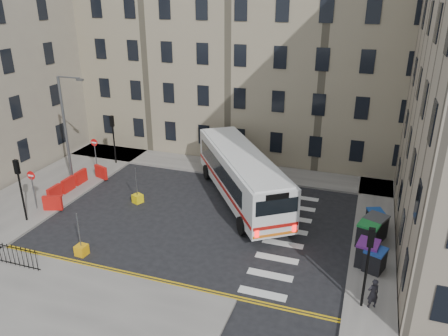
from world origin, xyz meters
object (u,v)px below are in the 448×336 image
Objects in this scene: wheelie_bin_a at (375,260)px; wheelie_bin_d at (375,228)px; wheelie_bin_b at (367,253)px; bus at (241,174)px; streetlamp at (65,129)px; bollard_chevron at (82,250)px; wheelie_bin_c at (369,234)px; pedestrian at (373,293)px; wheelie_bin_e at (375,219)px; bollard_yellow at (138,198)px.

wheelie_bin_a is 3.25m from wheelie_bin_d.
wheelie_bin_d is at bearing 111.06° from wheelie_bin_a.
bus is at bearing 157.63° from wheelie_bin_b.
bollard_chevron is at bearing -50.48° from streetlamp.
wheelie_bin_c reaches higher than wheelie_bin_a.
wheelie_bin_a is at bearing -119.68° from pedestrian.
bus is 10.88m from wheelie_bin_a.
wheelie_bin_e is at bearing -42.75° from bus.
bollard_chevron is at bearing -159.01° from bus.
bollard_yellow is (-6.68, -2.76, -1.68)m from bus.
wheelie_bin_d is at bearing 93.86° from wheelie_bin_b.
wheelie_bin_b is at bearing -113.06° from pedestrian.
bus reaches higher than wheelie_bin_b.
bus is at bearing 166.53° from wheelie_bin_a.
wheelie_bin_e is (8.98, -1.21, -1.27)m from bus.
streetlamp is 5.92× the size of wheelie_bin_a.
bus is 7.42m from bollard_yellow.
streetlamp is 5.82× the size of wheelie_bin_b.
bus is 7.61× the size of wheelie_bin_c.
wheelie_bin_d reaches higher than wheelie_bin_e.
pedestrian reaches higher than wheelie_bin_d.
pedestrian is 15.46m from bollard_chevron.
pedestrian is 2.54× the size of bollard_chevron.
bollard_chevron is (0.28, -6.76, 0.00)m from bollard_yellow.
bus is 10.34m from wheelie_bin_b.
bollard_yellow is 1.00× the size of bollard_chevron.
bollard_chevron is (-6.40, -9.51, -1.68)m from bus.
streetlamp reaches higher than wheelie_bin_e.
bus is 11.59m from bollard_chevron.
streetlamp is at bearing -159.70° from wheelie_bin_d.
bollard_chevron is (-15.37, -8.31, -0.42)m from wheelie_bin_e.
wheelie_bin_c is 16.24m from bollard_chevron.
pedestrian is at bearing -66.20° from wheelie_bin_d.
streetlamp is at bearing 129.52° from bollard_chevron.
streetlamp is 22.27m from wheelie_bin_e.
wheelie_bin_e is 7.77m from pedestrian.
wheelie_bin_c reaches higher than bollard_chevron.
pedestrian is at bearing -111.07° from wheelie_bin_e.
wheelie_bin_c reaches higher than wheelie_bin_e.
wheelie_bin_e is (0.31, 2.27, -0.16)m from wheelie_bin_c.
wheelie_bin_b is at bearing -10.47° from streetlamp.
wheelie_bin_e is at bearing -118.79° from pedestrian.
streetlamp is at bearing -171.65° from wheelie_bin_a.
wheelie_bin_b is 2.04m from wheelie_bin_c.
wheelie_bin_a is at bearing -110.49° from wheelie_bin_e.
pedestrian is (22.03, -7.46, -3.43)m from streetlamp.
wheelie_bin_a reaches higher than wheelie_bin_e.
wheelie_bin_d is (8.98, -2.65, -1.10)m from bus.
wheelie_bin_a is (9.06, -5.90, -1.21)m from bus.
wheelie_bin_c is 1.03× the size of pedestrian.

